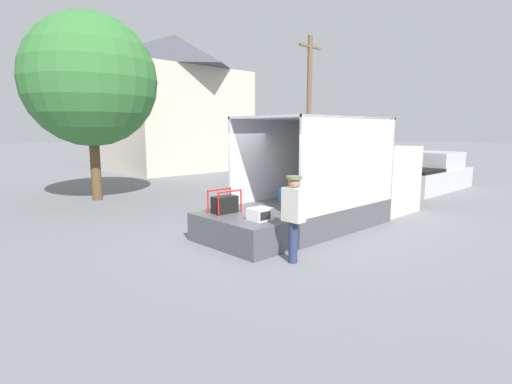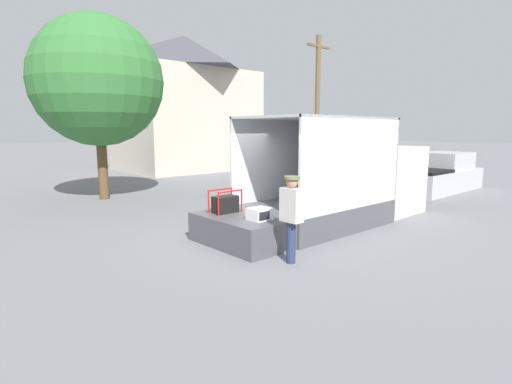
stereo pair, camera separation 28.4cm
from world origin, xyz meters
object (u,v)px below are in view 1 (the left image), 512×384
Objects in this scene: portable_generator at (225,204)px; street_tree at (90,81)px; box_truck at (349,187)px; microwave at (260,214)px; worker_person at (294,210)px; pickup_truck_silver at (430,175)px; utility_pole at (309,104)px.

street_tree reaches higher than portable_generator.
street_tree is at bearing 118.10° from box_truck.
box_truck is 4.28m from microwave.
worker_person is (-0.09, -2.20, 0.19)m from portable_generator.
street_tree reaches higher than worker_person.
microwave is at bearing -172.36° from box_truck.
worker_person reaches higher than pickup_truck_silver.
box_truck is 8.48× the size of portable_generator.
pickup_truck_silver is 0.64× the size of utility_pole.
microwave is 0.09× the size of pickup_truck_silver.
portable_generator is 8.30m from street_tree.
microwave is (-4.24, -0.57, -0.12)m from box_truck.
portable_generator is (-4.30, 0.56, -0.04)m from box_truck.
box_truck is 13.18× the size of microwave.
portable_generator is 0.42× the size of worker_person.
pickup_truck_silver is at bearing -33.02° from street_tree.
box_truck is 4.34m from portable_generator.
worker_person is 0.26× the size of street_tree.
street_tree is at bearing 90.54° from microwave.
utility_pole is 1.17× the size of street_tree.
box_truck is 1.22× the size of pickup_truck_silver.
street_tree is (-11.50, 7.47, 3.66)m from pickup_truck_silver.
portable_generator is 11.48m from pickup_truck_silver.
microwave is 9.36m from street_tree.
pickup_truck_silver is 0.75× the size of street_tree.
box_truck is 9.79m from street_tree.
box_truck reaches higher than pickup_truck_silver.
portable_generator is at bearing -89.82° from street_tree.
utility_pole is 12.41m from street_tree.
pickup_truck_silver reaches higher than portable_generator.
portable_generator is 0.14× the size of pickup_truck_silver.
utility_pole is at bearing 31.51° from portable_generator.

